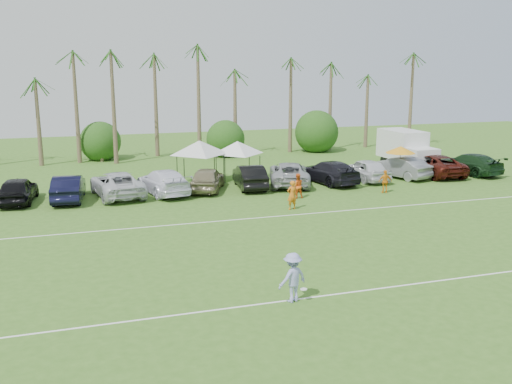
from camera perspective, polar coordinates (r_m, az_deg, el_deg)
name	(u,v)px	position (r m, az deg, el deg)	size (l,w,h in m)	color
ground	(332,319)	(20.97, 7.64, -12.47)	(120.00, 120.00, 0.00)	#3B671E
field_lines	(262,251)	(27.89, 0.59, -5.93)	(80.00, 12.10, 0.01)	white
palm_tree_2	(26,62)	(55.24, -22.05, 11.99)	(2.40, 2.40, 10.90)	brown
palm_tree_3	(73,52)	(55.14, -17.87, 13.17)	(2.40, 2.40, 11.90)	brown
palm_tree_4	(120,81)	(55.31, -13.48, 10.74)	(2.40, 2.40, 8.90)	brown
palm_tree_5	(162,71)	(55.75, -9.34, 11.82)	(2.40, 2.40, 9.90)	brown
palm_tree_6	(204,62)	(56.49, -5.26, 12.81)	(2.40, 2.40, 10.90)	brown
palm_tree_7	(243,53)	(57.51, -1.27, 13.70)	(2.40, 2.40, 11.90)	brown
palm_tree_8	(291,80)	(59.12, 3.48, 11.14)	(2.40, 2.40, 8.90)	brown
palm_tree_9	(336,71)	(61.09, 7.97, 11.90)	(2.40, 2.40, 9.90)	brown
palm_tree_10	(379,63)	(63.41, 12.17, 12.54)	(2.40, 2.40, 10.90)	brown
palm_tree_11	(412,55)	(65.49, 15.33, 13.12)	(2.40, 2.40, 11.90)	brown
bush_tree_1	(100,141)	(56.60, -15.29, 4.90)	(4.00, 4.00, 4.00)	brown
bush_tree_2	(222,137)	(58.34, -3.40, 5.53)	(4.00, 4.00, 4.00)	brown
bush_tree_3	(313,133)	(61.57, 5.70, 5.85)	(4.00, 4.00, 4.00)	brown
sideline_player_a	(292,195)	(35.77, 3.61, -0.31)	(0.67, 0.44, 1.84)	orange
sideline_player_b	(297,186)	(38.89, 4.16, 0.62)	(0.83, 0.64, 1.70)	#E15919
sideline_player_c	(385,182)	(41.44, 12.79, 1.03)	(0.96, 0.40, 1.64)	orange
box_truck	(407,149)	(51.72, 14.85, 4.22)	(2.54, 6.43, 3.31)	silver
canopy_tent_left	(199,141)	(44.13, -5.69, 5.14)	(4.67, 4.67, 3.78)	black
canopy_tent_right	(237,141)	(45.25, -1.87, 5.10)	(4.36, 4.36, 3.53)	black
market_umbrella	(401,150)	(46.38, 14.26, 4.13)	(2.40, 2.40, 2.68)	black
frisbee_player	(293,277)	(21.91, 3.68, -8.52)	(1.42, 1.09, 1.94)	#989DD8
parked_car_0	(18,190)	(40.61, -22.73, 0.20)	(2.04, 5.08, 1.73)	black
parked_car_1	(68,188)	(40.08, -18.25, 0.39)	(1.83, 5.25, 1.73)	black
parked_car_2	(117,184)	(40.47, -13.74, 0.78)	(2.87, 6.22, 1.73)	silver
parked_car_3	(163,182)	(40.66, -9.25, 1.03)	(2.42, 5.96, 1.73)	white
parked_car_4	(207,179)	(41.31, -4.89, 1.32)	(2.04, 5.08, 1.73)	gray
parked_car_5	(250,176)	(42.03, -0.63, 1.56)	(1.83, 5.25, 1.73)	black
parked_car_6	(289,174)	(43.27, 3.33, 1.85)	(2.87, 6.22, 1.73)	#A3A5A8
parked_car_7	(329,172)	(44.23, 7.32, 2.01)	(2.42, 5.96, 1.73)	black
parked_car_8	(366,170)	(45.70, 10.92, 2.22)	(2.04, 5.08, 1.73)	silver
parked_car_9	(400,167)	(47.44, 14.21, 2.43)	(1.83, 5.25, 1.73)	gray
parked_car_10	(434,165)	(49.17, 17.39, 2.58)	(2.87, 6.22, 1.73)	#47140D
parked_car_11	(469,164)	(50.85, 20.51, 2.67)	(2.42, 5.96, 1.73)	#163317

